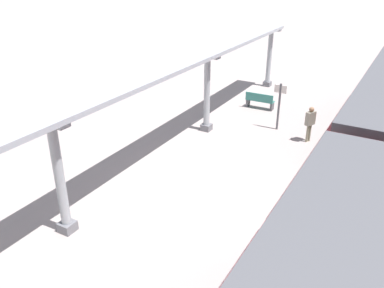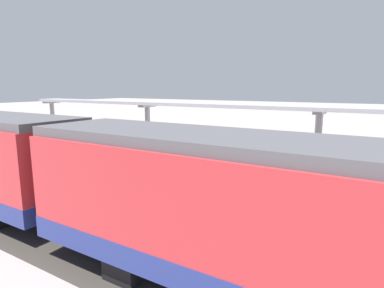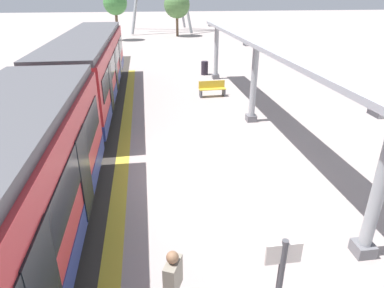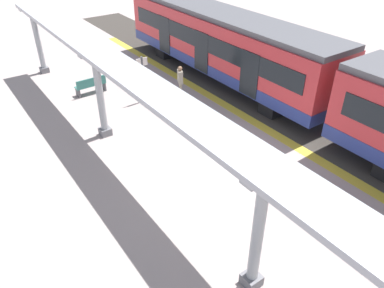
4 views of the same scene
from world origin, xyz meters
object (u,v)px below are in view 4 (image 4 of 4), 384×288
object	(u,v)px
canopy_pillar_nearest	(38,41)
canopy_pillar_second	(100,95)
platform_info_sign	(143,75)
canopy_pillar_third	(258,233)
bench_near_end	(91,85)
passenger_waiting_near_edge	(180,78)
train_near_carriage	(222,44)

from	to	relation	value
canopy_pillar_nearest	canopy_pillar_second	bearing A→B (deg)	90.00
canopy_pillar_second	platform_info_sign	size ratio (longest dim) A/B	1.59
canopy_pillar_second	canopy_pillar_third	distance (m)	8.69
canopy_pillar_nearest	bench_near_end	xyz separation A→B (m)	(-1.07, 4.12, -1.34)
canopy_pillar_nearest	bench_near_end	distance (m)	4.46
bench_near_end	platform_info_sign	size ratio (longest dim) A/B	0.69
canopy_pillar_third	bench_near_end	size ratio (longest dim) A/B	2.33
canopy_pillar_nearest	canopy_pillar_third	size ratio (longest dim) A/B	1.00
canopy_pillar_nearest	platform_info_sign	size ratio (longest dim) A/B	1.59
passenger_waiting_near_edge	canopy_pillar_second	bearing A→B (deg)	14.00
canopy_pillar_third	platform_info_sign	xyz separation A→B (m)	(-2.81, -10.45, -0.45)
passenger_waiting_near_edge	bench_near_end	bearing A→B (deg)	-40.56
train_near_carriage	canopy_pillar_nearest	xyz separation A→B (m)	(7.51, -6.25, -0.05)
bench_near_end	train_near_carriage	bearing A→B (deg)	161.71
canopy_pillar_third	passenger_waiting_near_edge	size ratio (longest dim) A/B	2.21
train_near_carriage	passenger_waiting_near_edge	bearing A→B (deg)	13.53
platform_info_sign	bench_near_end	bearing A→B (deg)	-52.00
canopy_pillar_third	passenger_waiting_near_edge	distance (m)	10.78
train_near_carriage	platform_info_sign	bearing A→B (deg)	1.08
canopy_pillar_nearest	canopy_pillar_second	world-z (taller)	same
train_near_carriage	platform_info_sign	size ratio (longest dim) A/B	6.39
train_near_carriage	canopy_pillar_second	bearing A→B (deg)	13.81
canopy_pillar_nearest	platform_info_sign	bearing A→B (deg)	113.88
train_near_carriage	bench_near_end	size ratio (longest dim) A/B	9.32
platform_info_sign	canopy_pillar_third	bearing A→B (deg)	74.98
canopy_pillar_second	canopy_pillar_third	size ratio (longest dim) A/B	1.00
canopy_pillar_third	bench_near_end	world-z (taller)	canopy_pillar_third
canopy_pillar_second	passenger_waiting_near_edge	bearing A→B (deg)	-166.00
canopy_pillar_second	platform_info_sign	world-z (taller)	canopy_pillar_second
canopy_pillar_second	platform_info_sign	bearing A→B (deg)	-147.93
canopy_pillar_nearest	passenger_waiting_near_edge	size ratio (longest dim) A/B	2.21
canopy_pillar_third	bench_near_end	distance (m)	12.79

